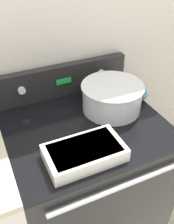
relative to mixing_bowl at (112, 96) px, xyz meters
The scene contains 6 objects.
kitchen_wall 0.43m from the mixing_bowl, 120.90° to the left, with size 8.00×0.05×2.50m.
stove_range 0.59m from the mixing_bowl, 161.04° to the right, with size 0.81×0.73×0.94m.
control_panel 0.32m from the mixing_bowl, 126.44° to the left, with size 0.81×0.07×0.19m.
mixing_bowl is the anchor object (origin of this frame).
casserole_dish 0.41m from the mixing_bowl, 135.79° to the right, with size 0.34×0.20×0.07m.
ladle 0.21m from the mixing_bowl, ahead, with size 0.08×0.34×0.08m.
Camera 1 is at (-0.43, -0.61, 1.78)m, focal length 42.00 mm.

